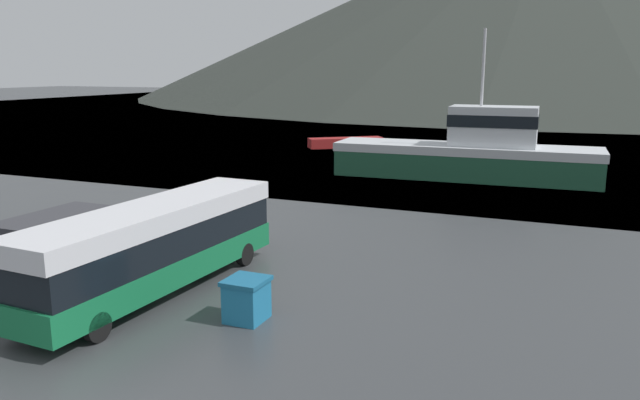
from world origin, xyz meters
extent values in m
plane|color=#475B6B|center=(0.00, 143.54, 0.00)|extent=(240.00, 240.00, 0.00)
cone|color=#2D332D|center=(-2.32, 183.18, 25.26)|extent=(223.71, 223.71, 50.51)
cube|color=#146B3D|center=(-2.91, 7.77, 0.92)|extent=(3.01, 11.35, 0.94)
cube|color=black|center=(-2.91, 7.77, 1.92)|extent=(2.95, 11.12, 1.07)
cube|color=silver|center=(-2.91, 7.77, 2.79)|extent=(3.01, 11.35, 0.67)
cube|color=black|center=(-2.66, 13.40, 1.73)|extent=(2.21, 0.16, 1.44)
cylinder|color=black|center=(-3.84, 11.75, 0.45)|extent=(0.34, 0.91, 0.90)
cylinder|color=black|center=(-1.64, 11.65, 0.45)|extent=(0.34, 0.91, 0.90)
cylinder|color=black|center=(-4.19, 3.88, 0.45)|extent=(0.34, 0.91, 0.90)
cylinder|color=black|center=(-1.99, 3.79, 0.45)|extent=(0.34, 0.91, 0.90)
cube|color=#2D2D33|center=(-6.66, 6.94, 1.48)|extent=(2.03, 4.19, 2.27)
cube|color=#2D2D33|center=(-6.64, 9.92, 0.97)|extent=(2.01, 1.80, 1.25)
cube|color=black|center=(-6.65, 9.05, 1.99)|extent=(1.70, 0.07, 0.79)
cylinder|color=black|center=(-7.53, 9.69, 0.35)|extent=(0.23, 0.70, 0.70)
cylinder|color=black|center=(-5.75, 9.68, 0.35)|extent=(0.23, 0.70, 0.70)
cylinder|color=black|center=(-7.56, 6.00, 0.35)|extent=(0.23, 0.70, 0.70)
cylinder|color=black|center=(-5.78, 5.98, 0.35)|extent=(0.23, 0.70, 0.70)
cube|color=#1E5138|center=(2.77, 35.30, 1.19)|extent=(18.35, 5.04, 2.38)
cube|color=silver|center=(2.77, 35.30, 2.08)|extent=(18.53, 5.09, 0.60)
cube|color=silver|center=(4.59, 35.38, 3.75)|extent=(5.94, 3.22, 2.74)
cube|color=black|center=(4.59, 35.38, 4.16)|extent=(6.06, 3.31, 0.82)
cylinder|color=#B2B2B7|center=(3.72, 35.34, 7.73)|extent=(0.20, 0.20, 5.21)
cube|color=teal|center=(1.20, 6.82, 0.61)|extent=(1.12, 1.18, 1.21)
cube|color=#1A5F86|center=(1.20, 6.82, 1.28)|extent=(1.23, 1.30, 0.13)
cube|color=maroon|center=(-11.24, 48.50, 0.47)|extent=(6.86, 5.80, 0.95)
cylinder|color=#4C4C51|center=(-7.73, 21.81, 0.32)|extent=(0.37, 0.37, 0.64)
sphere|color=#4C4C51|center=(-7.73, 21.81, 0.75)|extent=(0.42, 0.42, 0.42)
camera|label=1|loc=(10.42, -9.09, 7.71)|focal=35.00mm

